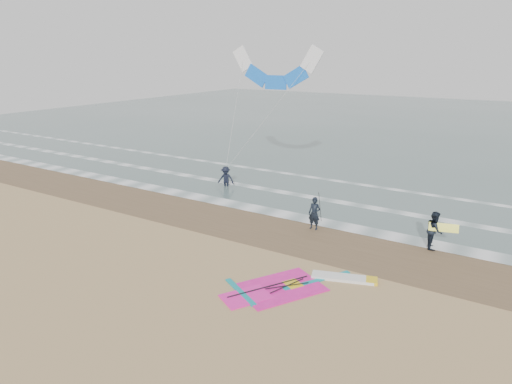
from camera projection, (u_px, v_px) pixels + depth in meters
The scene contains 11 objects.
ground at pixel (231, 283), 18.24m from camera, with size 120.00×120.00×0.00m, color tan.
sea_water at pixel (449, 127), 57.28m from camera, with size 120.00×80.00×0.02m, color #47605E.
wet_sand_band at pixel (299, 234), 23.12m from camera, with size 120.00×5.00×0.01m, color brown.
foam_waterline at pixel (333, 210), 26.73m from camera, with size 120.00×9.15×0.02m.
windsurf_rig at pixel (298, 285), 17.96m from camera, with size 5.39×5.11×0.13m.
person_standing at pixel (314, 213), 23.58m from camera, with size 0.63×0.41×1.73m, color black.
person_walking at pixel (434, 230), 21.24m from camera, with size 0.88×0.69×1.81m, color black.
person_wading at pixel (226, 174), 31.18m from camera, with size 1.15×0.66×1.78m, color black.
held_pole at pixel (320, 207), 23.31m from camera, with size 0.17×0.86×1.82m.
carried_kiteboard at pixel (444, 228), 20.88m from camera, with size 1.30×0.51×0.39m.
surf_kite at pixel (276, 71), 30.26m from camera, with size 6.81×2.84×8.18m.
Camera 1 is at (9.49, -13.42, 8.77)m, focal length 32.00 mm.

